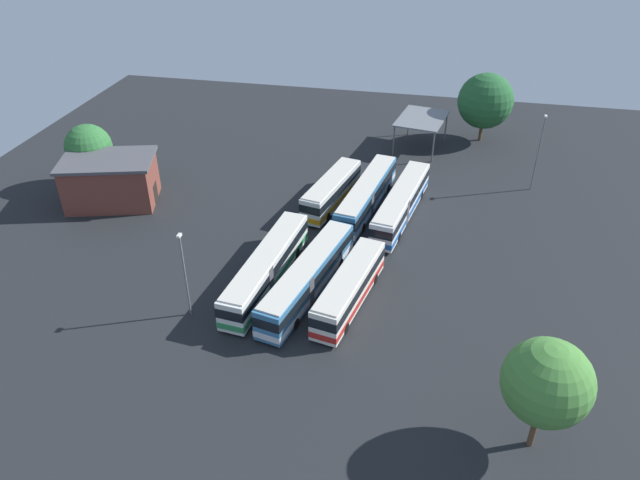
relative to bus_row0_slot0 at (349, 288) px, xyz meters
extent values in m
plane|color=black|center=(8.99, 2.49, -1.79)|extent=(97.15, 97.15, 0.00)
cube|color=silver|center=(-0.01, 0.00, -0.02)|extent=(12.53, 4.85, 2.93)
cube|color=beige|center=(-0.01, 0.00, 1.52)|extent=(12.01, 4.56, 0.14)
cube|color=black|center=(-0.01, 0.00, 0.45)|extent=(12.60, 4.90, 0.94)
cube|color=red|center=(-0.01, 0.00, -0.84)|extent=(12.60, 4.90, 0.59)
cube|color=black|center=(6.03, -1.21, 0.55)|extent=(0.46, 2.00, 1.08)
cylinder|color=black|center=(3.95, 0.37, -1.29)|extent=(1.04, 0.49, 1.00)
cylinder|color=black|center=(3.50, -1.87, -1.29)|extent=(1.04, 0.49, 1.00)
cylinder|color=black|center=(-3.51, 1.87, -1.29)|extent=(1.04, 0.49, 1.00)
cylinder|color=black|center=(-3.96, -0.36, -1.29)|extent=(1.04, 0.49, 1.00)
cube|color=teal|center=(0.80, 3.97, -0.02)|extent=(16.02, 5.87, 2.93)
cube|color=beige|center=(0.80, 3.97, 1.52)|extent=(15.36, 5.54, 0.14)
cube|color=black|center=(0.80, 3.97, 0.45)|extent=(16.10, 5.92, 0.94)
cube|color=silver|center=(0.80, 3.97, -0.84)|extent=(16.10, 5.92, 0.59)
cube|color=black|center=(8.55, 2.24, 0.55)|extent=(0.50, 1.99, 1.08)
cube|color=#47474C|center=(-0.90, 4.35, -0.02)|extent=(1.43, 2.66, 2.82)
cylinder|color=black|center=(5.85, 4.01, -1.29)|extent=(1.04, 0.51, 1.00)
cylinder|color=black|center=(5.35, 1.79, -1.29)|extent=(1.04, 0.51, 1.00)
cylinder|color=black|center=(-3.75, 6.15, -1.29)|extent=(1.04, 0.51, 1.00)
cylinder|color=black|center=(-4.25, 3.93, -1.29)|extent=(1.04, 0.51, 1.00)
cube|color=silver|center=(1.48, 8.08, -0.02)|extent=(16.04, 4.28, 2.93)
cube|color=beige|center=(1.48, 8.08, 1.52)|extent=(15.39, 4.01, 0.14)
cube|color=black|center=(1.48, 8.08, 0.45)|extent=(16.12, 4.33, 0.94)
cube|color=#2D8C4C|center=(1.48, 8.08, -0.84)|extent=(16.12, 4.33, 0.59)
cube|color=black|center=(9.37, 7.17, 0.55)|extent=(0.29, 2.02, 1.08)
cube|color=#47474C|center=(-0.26, 8.28, -0.02)|extent=(1.18, 2.61, 2.82)
cylinder|color=black|center=(6.49, 8.65, -1.29)|extent=(1.03, 0.41, 1.00)
cylinder|color=black|center=(6.23, 6.39, -1.29)|extent=(1.03, 0.41, 1.00)
cylinder|color=black|center=(-3.28, 9.78, -1.29)|extent=(1.03, 0.41, 1.00)
cylinder|color=black|center=(-3.54, 7.52, -1.29)|extent=(1.03, 0.41, 1.00)
cube|color=silver|center=(16.38, -3.06, -0.02)|extent=(16.05, 5.18, 2.93)
cube|color=beige|center=(16.38, -3.06, 1.52)|extent=(15.39, 4.87, 0.14)
cube|color=black|center=(16.38, -3.06, 0.45)|extent=(16.13, 5.23, 0.94)
cube|color=#1E56A8|center=(16.38, -3.06, -0.84)|extent=(16.13, 5.23, 0.59)
cube|color=black|center=(24.20, -4.43, 0.55)|extent=(0.41, 2.01, 1.08)
cube|color=#47474C|center=(14.66, -2.76, -0.02)|extent=(1.32, 2.64, 2.82)
cylinder|color=black|center=(21.41, -2.79, -1.29)|extent=(1.04, 0.47, 1.00)
cylinder|color=black|center=(21.02, -5.03, -1.29)|extent=(1.04, 0.47, 1.00)
cylinder|color=black|center=(11.73, -1.09, -1.29)|extent=(1.04, 0.47, 1.00)
cylinder|color=black|center=(11.34, -3.33, -1.29)|extent=(1.04, 0.47, 1.00)
cube|color=teal|center=(17.40, 0.95, -0.02)|extent=(16.05, 5.00, 2.93)
cube|color=beige|center=(17.40, 0.95, 1.52)|extent=(15.39, 4.71, 0.14)
cube|color=black|center=(17.40, 0.95, 0.45)|extent=(16.13, 5.05, 0.94)
cube|color=silver|center=(17.40, 0.95, -0.84)|extent=(16.13, 5.05, 0.59)
cube|color=black|center=(25.24, -0.33, 0.55)|extent=(0.39, 2.01, 1.08)
cube|color=#47474C|center=(15.68, 1.24, -0.02)|extent=(1.30, 2.64, 2.82)
cylinder|color=black|center=(22.44, 1.28, -1.29)|extent=(1.04, 0.46, 1.00)
cylinder|color=black|center=(22.07, -0.96, -1.29)|extent=(1.04, 0.46, 1.00)
cylinder|color=black|center=(12.74, 2.87, -1.29)|extent=(1.04, 0.46, 1.00)
cylinder|color=black|center=(12.37, 0.62, -1.29)|extent=(1.04, 0.46, 1.00)
cube|color=silver|center=(17.65, 5.05, -0.02)|extent=(12.08, 5.01, 2.93)
cube|color=beige|center=(17.65, 5.05, 1.52)|extent=(11.57, 4.71, 0.14)
cube|color=black|center=(17.65, 5.05, 0.45)|extent=(12.15, 5.06, 0.94)
cube|color=orange|center=(17.65, 5.05, -0.84)|extent=(12.15, 5.06, 0.59)
cube|color=black|center=(23.43, 3.75, 0.55)|extent=(0.50, 1.99, 1.08)
cylinder|color=black|center=(21.48, 5.36, -1.29)|extent=(1.04, 0.51, 1.00)
cylinder|color=black|center=(20.98, 3.13, -1.29)|extent=(1.04, 0.51, 1.00)
cylinder|color=black|center=(14.32, 6.96, -1.29)|extent=(1.04, 0.51, 1.00)
cylinder|color=black|center=(13.82, 4.74, -1.29)|extent=(1.04, 0.51, 1.00)
cube|color=brown|center=(12.92, 29.91, 0.79)|extent=(8.87, 11.06, 5.16)
cube|color=#4C4C51|center=(12.92, 29.91, 3.55)|extent=(9.40, 11.72, 0.36)
cube|color=black|center=(14.23, 25.26, -0.69)|extent=(1.75, 0.54, 2.20)
cube|color=slate|center=(35.81, -3.82, 2.48)|extent=(9.22, 7.35, 0.20)
cylinder|color=#59595B|center=(40.07, -1.90, 0.30)|extent=(0.20, 0.20, 4.17)
cylinder|color=#59595B|center=(39.09, -7.15, 0.30)|extent=(0.20, 0.20, 4.17)
cylinder|color=#59595B|center=(32.52, -0.50, 0.30)|extent=(0.20, 0.20, 4.17)
cylinder|color=#59595B|center=(31.55, -5.75, 0.30)|extent=(0.20, 0.20, 4.17)
cylinder|color=slate|center=(-4.38, 13.39, 2.24)|extent=(0.16, 0.16, 8.05)
cube|color=silver|center=(-4.38, 13.39, 6.44)|extent=(0.56, 0.28, 0.20)
cylinder|color=slate|center=(26.21, -17.90, 2.77)|extent=(0.16, 0.16, 9.12)
cube|color=silver|center=(26.21, -17.90, 7.51)|extent=(0.56, 0.28, 0.20)
cylinder|color=brown|center=(-12.55, -14.72, -0.06)|extent=(0.44, 0.44, 3.46)
sphere|color=#478438|center=(-12.55, -14.72, 4.16)|extent=(5.84, 5.84, 5.84)
cylinder|color=brown|center=(16.42, 34.21, -0.46)|extent=(0.44, 0.44, 2.65)
sphere|color=#2D6B33|center=(16.42, 34.21, 3.20)|extent=(5.50, 5.50, 5.50)
cylinder|color=brown|center=(40.23, -12.05, -0.52)|extent=(0.44, 0.44, 2.54)
sphere|color=#235B2D|center=(40.23, -12.05, 3.97)|extent=(7.57, 7.57, 7.57)
camera|label=1|loc=(-41.79, -6.16, 32.25)|focal=33.47mm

